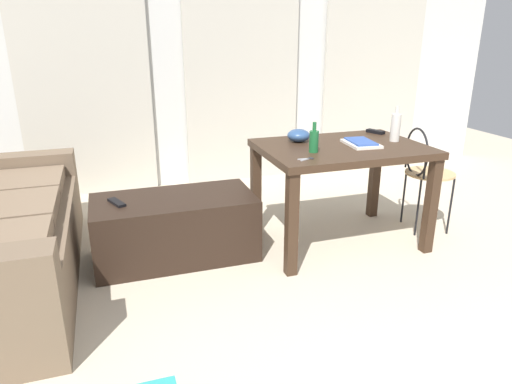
{
  "coord_description": "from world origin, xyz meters",
  "views": [
    {
      "loc": [
        -1.35,
        -1.02,
        1.5
      ],
      "look_at": [
        -0.38,
        1.93,
        0.41
      ],
      "focal_mm": 32.12,
      "sensor_mm": 36.0,
      "label": 1
    }
  ],
  "objects": [
    {
      "name": "tv_remote_on_table",
      "position": [
        0.66,
        2.07,
        0.75
      ],
      "size": [
        0.11,
        0.15,
        0.02
      ],
      "primitive_type": "cube",
      "rotation": [
        0.0,
        0.0,
        0.41
      ],
      "color": "black",
      "rests_on": "craft_table"
    },
    {
      "name": "bottle_far",
      "position": [
        -0.06,
        1.67,
        0.82
      ],
      "size": [
        0.06,
        0.06,
        0.2
      ],
      "color": "#195B2D",
      "rests_on": "craft_table"
    },
    {
      "name": "curtains",
      "position": [
        0.0,
        3.52,
        1.13
      ],
      "size": [
        4.19,
        0.03,
        2.27
      ],
      "color": "beige",
      "rests_on": "ground"
    },
    {
      "name": "bowl",
      "position": [
        -0.03,
        1.99,
        0.79
      ],
      "size": [
        0.16,
        0.16,
        0.09
      ],
      "primitive_type": "ellipsoid",
      "color": "#2D4C7A",
      "rests_on": "craft_table"
    },
    {
      "name": "book_stack",
      "position": [
        0.34,
        1.75,
        0.75
      ],
      "size": [
        0.22,
        0.3,
        0.03
      ],
      "color": "silver",
      "rests_on": "craft_table"
    },
    {
      "name": "wire_chair",
      "position": [
        0.93,
        1.79,
        0.52
      ],
      "size": [
        0.37,
        0.4,
        0.82
      ],
      "color": "tan",
      "rests_on": "ground"
    },
    {
      "name": "coffee_table",
      "position": [
        -0.98,
        1.91,
        0.22
      ],
      "size": [
        1.09,
        0.55,
        0.44
      ],
      "color": "black",
      "rests_on": "ground"
    },
    {
      "name": "bottle_near",
      "position": [
        0.64,
        1.78,
        0.84
      ],
      "size": [
        0.07,
        0.07,
        0.26
      ],
      "color": "beige",
      "rests_on": "craft_table"
    },
    {
      "name": "scissors",
      "position": [
        -0.17,
        1.52,
        0.74
      ],
      "size": [
        0.11,
        0.06,
        0.0
      ],
      "color": "#9EA0A5",
      "rests_on": "craft_table"
    },
    {
      "name": "tv_remote_primary",
      "position": [
        -1.34,
        1.91,
        0.45
      ],
      "size": [
        0.11,
        0.18,
        0.02
      ],
      "primitive_type": "cube",
      "rotation": [
        0.0,
        0.0,
        0.39
      ],
      "color": "black",
      "rests_on": "coffee_table"
    },
    {
      "name": "wall_back",
      "position": [
        0.0,
        3.6,
        1.28
      ],
      "size": [
        5.89,
        0.1,
        2.57
      ],
      "primitive_type": "cube",
      "color": "silver",
      "rests_on": "ground"
    },
    {
      "name": "ground_plane",
      "position": [
        0.0,
        1.4,
        0.0
      ],
      "size": [
        8.65,
        8.65,
        0.0
      ],
      "primitive_type": "plane",
      "color": "beige"
    },
    {
      "name": "craft_table",
      "position": [
        0.21,
        1.79,
        0.63
      ],
      "size": [
        1.15,
        0.82,
        0.74
      ],
      "color": "#382619",
      "rests_on": "ground"
    }
  ]
}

